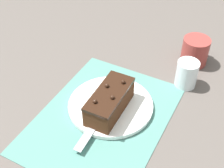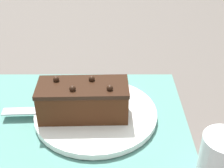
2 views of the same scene
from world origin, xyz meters
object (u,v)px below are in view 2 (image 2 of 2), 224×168
object	(u,v)px
cake_plate	(95,114)
drinking_glass	(219,159)
chocolate_cake	(82,100)
serving_knife	(83,108)

from	to	relation	value
cake_plate	drinking_glass	distance (m)	0.26
cake_plate	drinking_glass	size ratio (longest dim) A/B	2.82
chocolate_cake	cake_plate	bearing A→B (deg)	18.59
chocolate_cake	drinking_glass	distance (m)	0.27
serving_knife	drinking_glass	distance (m)	0.28
chocolate_cake	drinking_glass	size ratio (longest dim) A/B	2.01
cake_plate	serving_knife	bearing A→B (deg)	166.83
chocolate_cake	serving_knife	world-z (taller)	chocolate_cake
drinking_glass	chocolate_cake	bearing A→B (deg)	145.90
cake_plate	drinking_glass	world-z (taller)	drinking_glass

